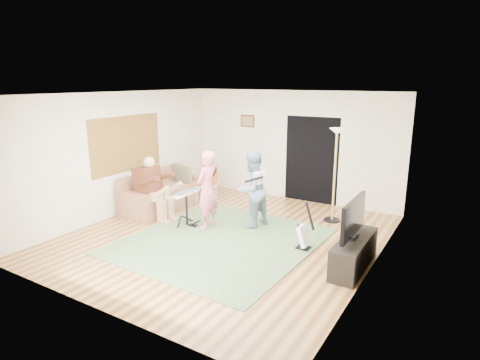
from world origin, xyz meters
name	(u,v)px	position (x,y,z in m)	size (l,w,h in m)	color
floor	(225,236)	(0.00, 0.00, 0.00)	(6.00, 6.00, 0.00)	brown
walls	(225,168)	(0.00, 0.00, 1.35)	(5.50, 6.00, 2.70)	silver
ceiling	(224,94)	(0.00, 0.00, 2.70)	(6.00, 6.00, 0.00)	white
window_blinds	(127,144)	(-2.74, 0.20, 1.55)	(2.05, 2.05, 0.00)	olive
doorway	(311,160)	(0.55, 2.99, 1.05)	(2.10, 2.10, 0.00)	black
picture_frame	(248,121)	(-1.25, 2.99, 1.90)	(0.42, 0.03, 0.32)	#3F2314
area_rug	(221,241)	(0.08, -0.25, 0.01)	(3.26, 3.52, 0.02)	#49673E
sofa	(161,196)	(-2.29, 0.73, 0.28)	(0.86, 2.10, 0.85)	#96654B
drummer	(155,195)	(-1.87, 0.08, 0.53)	(0.88, 0.49, 1.35)	#562918
drum_kit	(187,210)	(-1.00, 0.08, 0.33)	(0.41, 0.73, 0.75)	black
singer	(207,190)	(-0.58, 0.22, 0.79)	(0.58, 0.38, 1.59)	#E8657F
microphone	(215,172)	(-0.38, 0.22, 1.19)	(0.06, 0.06, 0.24)	black
guitarist	(252,190)	(0.18, 0.73, 0.79)	(0.77, 0.60, 1.57)	slate
guitar_held	(261,177)	(0.38, 0.73, 1.07)	(0.12, 0.60, 0.26)	white
guitar_spare	(304,236)	(1.54, 0.22, 0.25)	(0.32, 0.29, 0.89)	black
torchiere_lamp	(336,158)	(1.49, 1.92, 1.36)	(0.36, 0.36, 1.99)	black
dining_chair	(207,190)	(-1.59, 1.62, 0.32)	(0.42, 0.43, 0.90)	#D5C08A
tv_cabinet	(354,253)	(2.50, -0.05, 0.25)	(0.40, 1.40, 0.50)	black
television	(353,217)	(2.45, -0.05, 0.85)	(0.06, 1.11, 0.59)	black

